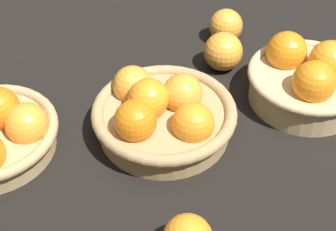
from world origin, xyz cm
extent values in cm
cube|color=black|center=(0.00, 0.00, 1.50)|extent=(84.00, 72.00, 3.00)
cylinder|color=tan|center=(-1.64, 0.47, 5.33)|extent=(22.59, 22.59, 4.66)
torus|color=tan|center=(-1.64, 0.47, 7.66)|extent=(24.71, 24.71, 2.13)
sphere|color=#F49E33|center=(-0.71, 7.75, 8.91)|extent=(7.00, 7.00, 7.00)
sphere|color=orange|center=(-2.10, -6.30, 8.88)|extent=(7.00, 7.00, 7.00)
sphere|color=#F49E33|center=(2.41, -0.82, 9.32)|extent=(7.00, 7.00, 7.00)
sphere|color=orange|center=(-7.97, 0.89, 9.66)|extent=(7.00, 7.00, 7.00)
sphere|color=orange|center=(-2.70, 2.49, 9.94)|extent=(7.00, 7.00, 7.00)
sphere|color=#F49E33|center=(-18.30, 15.19, 8.40)|extent=(7.25, 7.25, 7.25)
cylinder|color=tan|center=(20.98, -15.27, 5.87)|extent=(20.29, 20.29, 5.74)
torus|color=tan|center=(20.98, -15.27, 8.74)|extent=(21.83, 21.83, 1.54)
sphere|color=orange|center=(22.64, -9.71, 10.55)|extent=(7.55, 7.55, 7.55)
sphere|color=orange|center=(23.90, -17.48, 11.14)|extent=(7.55, 7.55, 7.55)
sphere|color=orange|center=(17.27, -17.74, 10.65)|extent=(7.55, 7.55, 7.55)
sphere|color=#F49E33|center=(28.67, 7.11, 6.57)|extent=(7.14, 7.14, 7.14)
sphere|color=#F49E33|center=(20.11, 2.24, 6.84)|extent=(7.69, 7.69, 7.69)
camera|label=1|loc=(-51.55, -39.33, 64.87)|focal=54.23mm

